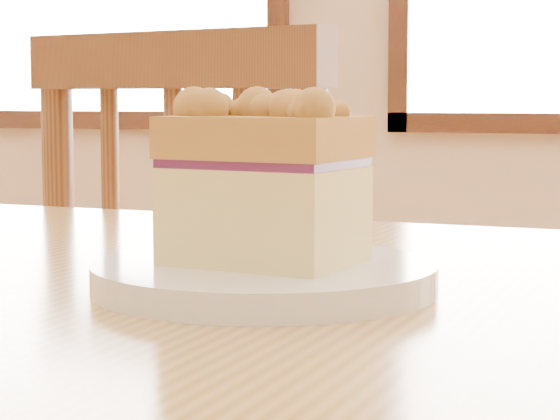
# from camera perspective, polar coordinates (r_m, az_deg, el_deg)

# --- Properties ---
(cafe_chair_main) EXTENTS (0.52, 0.52, 0.95)m
(cafe_chair_main) POSITION_cam_1_polar(r_m,az_deg,el_deg) (1.36, -1.39, -10.63)
(cafe_chair_main) COLOR brown
(cafe_chair_main) RESTS_ON ground
(plate) EXTENTS (0.21, 0.21, 0.02)m
(plate) POSITION_cam_1_polar(r_m,az_deg,el_deg) (0.67, -0.82, -3.56)
(plate) COLOR white
(plate) RESTS_ON cafe_table_main
(cake_slice) EXTENTS (0.13, 0.10, 0.11)m
(cake_slice) POSITION_cam_1_polar(r_m,az_deg,el_deg) (0.66, -1.01, 1.67)
(cake_slice) COLOR #F5E98A
(cake_slice) RESTS_ON plate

